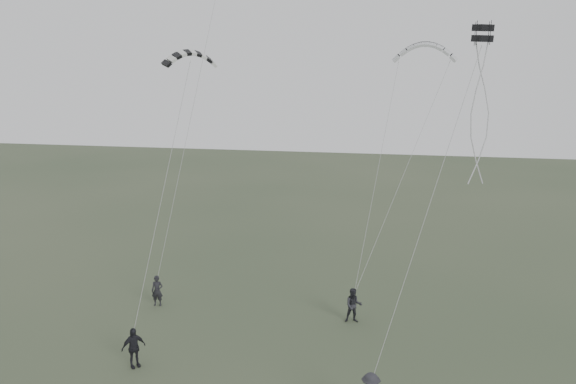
% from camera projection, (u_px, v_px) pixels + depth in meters
% --- Properties ---
extents(ground, '(140.00, 140.00, 0.00)m').
position_uv_depth(ground, '(231.00, 368.00, 25.20)').
color(ground, '#35442E').
rests_on(ground, ground).
extents(flyer_left, '(0.70, 0.52, 1.77)m').
position_uv_depth(flyer_left, '(157.00, 291.00, 31.81)').
color(flyer_left, black).
rests_on(flyer_left, ground).
extents(flyer_right, '(1.03, 0.88, 1.87)m').
position_uv_depth(flyer_right, '(354.00, 305.00, 29.69)').
color(flyer_right, '#232328').
rests_on(flyer_right, ground).
extents(flyer_center, '(1.08, 1.12, 1.87)m').
position_uv_depth(flyer_center, '(133.00, 348.00, 25.14)').
color(flyer_center, black).
rests_on(flyer_center, ground).
extents(kite_pale_large, '(4.05, 1.41, 1.80)m').
position_uv_depth(kite_pale_large, '(425.00, 44.00, 35.41)').
color(kite_pale_large, '#B6B8BA').
rests_on(kite_pale_large, flyer_right).
extents(kite_striped, '(2.67, 2.34, 1.22)m').
position_uv_depth(kite_striped, '(190.00, 53.00, 27.29)').
color(kite_striped, black).
rests_on(kite_striped, flyer_center).
extents(kite_box, '(0.92, 0.94, 0.76)m').
position_uv_depth(kite_box, '(483.00, 33.00, 23.80)').
color(kite_box, black).
rests_on(kite_box, flyer_far).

